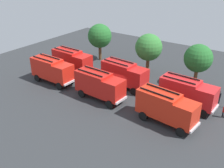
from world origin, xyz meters
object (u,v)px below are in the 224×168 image
at_px(firefighter_2, 219,96).
at_px(tree_2, 198,58).
at_px(fire_truck_0, 52,69).
at_px(tree_0, 100,36).
at_px(fire_truck_3, 72,60).
at_px(tree_1, 149,47).
at_px(traffic_cone_0, 152,93).
at_px(fire_truck_2, 166,107).
at_px(fire_truck_4, 124,74).
at_px(firefighter_1, 77,75).
at_px(fire_truck_5, 187,92).
at_px(fire_truck_1, 99,84).
at_px(firefighter_0, 224,111).

height_order(firefighter_2, tree_2, tree_2).
xyz_separation_m(fire_truck_0, tree_0, (-0.21, 12.29, 2.41)).
distance_m(fire_truck_3, tree_1, 12.80).
height_order(tree_0, tree_1, tree_0).
bearing_deg(fire_truck_0, traffic_cone_0, 20.06).
relative_size(fire_truck_3, tree_1, 1.08).
distance_m(firefighter_2, traffic_cone_0, 8.78).
height_order(fire_truck_2, fire_truck_3, same).
bearing_deg(fire_truck_3, traffic_cone_0, 2.89).
height_order(fire_truck_0, tree_2, tree_2).
xyz_separation_m(fire_truck_2, fire_truck_4, (-9.07, 5.28, 0.00)).
height_order(firefighter_1, tree_2, tree_2).
distance_m(fire_truck_2, firefighter_2, 9.37).
bearing_deg(fire_truck_5, tree_1, 145.88).
xyz_separation_m(fire_truck_0, fire_truck_3, (-0.34, 4.76, 0.00)).
height_order(tree_2, traffic_cone_0, tree_2).
bearing_deg(firefighter_1, fire_truck_3, 2.32).
xyz_separation_m(fire_truck_4, firefighter_2, (12.89, 3.19, -1.22)).
distance_m(firefighter_1, traffic_cone_0, 12.23).
relative_size(firefighter_1, traffic_cone_0, 2.29).
relative_size(fire_truck_1, fire_truck_5, 1.00).
distance_m(fire_truck_4, tree_1, 6.90).
relative_size(fire_truck_5, tree_2, 1.14).
bearing_deg(firefighter_2, traffic_cone_0, 119.74).
height_order(fire_truck_3, firefighter_1, fire_truck_3).
bearing_deg(tree_0, tree_2, -2.27).
height_order(firefighter_2, tree_0, tree_0).
bearing_deg(fire_truck_1, fire_truck_0, -177.71).
bearing_deg(firefighter_0, tree_2, 31.25).
xyz_separation_m(fire_truck_4, firefighter_0, (14.40, -0.18, -1.26)).
bearing_deg(traffic_cone_0, fire_truck_5, -5.19).
bearing_deg(firefighter_1, fire_truck_4, -121.91).
bearing_deg(traffic_cone_0, tree_2, 59.84).
height_order(tree_0, traffic_cone_0, tree_0).
bearing_deg(tree_2, fire_truck_0, -147.79).
bearing_deg(tree_1, fire_truck_3, -148.00).
relative_size(fire_truck_1, firefighter_2, 4.37).
relative_size(fire_truck_1, tree_1, 1.08).
bearing_deg(fire_truck_4, fire_truck_5, 2.08).
bearing_deg(tree_1, tree_0, 175.32).
height_order(fire_truck_2, fire_truck_5, same).
bearing_deg(firefighter_0, traffic_cone_0, 78.40).
height_order(fire_truck_0, firefighter_1, fire_truck_0).
bearing_deg(fire_truck_1, firefighter_1, 161.10).
bearing_deg(fire_truck_5, fire_truck_2, -95.49).
distance_m(fire_truck_0, firefighter_0, 24.77).
distance_m(fire_truck_2, fire_truck_3, 19.94).
xyz_separation_m(firefighter_0, tree_2, (-5.93, 6.76, 3.42)).
xyz_separation_m(fire_truck_0, fire_truck_5, (19.60, 4.60, 0.00)).
height_order(firefighter_0, tree_1, tree_1).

